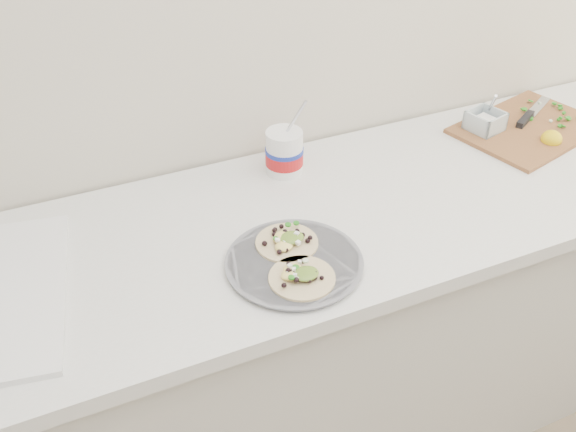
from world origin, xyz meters
name	(u,v)px	position (x,y,z in m)	size (l,w,h in m)	color
counter	(331,329)	(0.00, 1.43, 0.45)	(2.44, 0.66, 0.90)	beige
taco_plate	(294,260)	(-0.20, 1.26, 0.92)	(0.31, 0.31, 0.04)	slate
tub	(285,149)	(-0.06, 1.62, 0.97)	(0.10, 0.10, 0.23)	white
cutboard	(525,124)	(0.69, 1.55, 0.92)	(0.49, 0.39, 0.07)	brown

